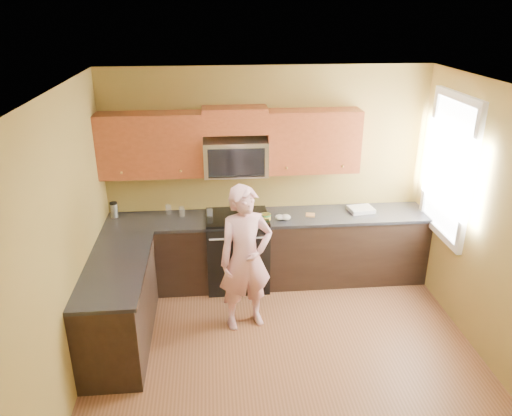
{
  "coord_description": "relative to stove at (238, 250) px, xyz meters",
  "views": [
    {
      "loc": [
        -0.69,
        -3.88,
        3.37
      ],
      "look_at": [
        -0.2,
        1.3,
        1.2
      ],
      "focal_mm": 34.69,
      "sensor_mm": 36.0,
      "label": 1
    }
  ],
  "objects": [
    {
      "name": "wall_left",
      "position": [
        -1.6,
        -1.68,
        0.88
      ],
      "size": [
        0.0,
        4.0,
        4.0
      ],
      "primitive_type": "plane",
      "rotation": [
        1.57,
        0.0,
        1.57
      ],
      "color": "olive",
      "rests_on": "ground"
    },
    {
      "name": "upper_cab_left",
      "position": [
        -0.99,
        0.16,
        0.97
      ],
      "size": [
        1.22,
        0.33,
        0.75
      ],
      "primitive_type": null,
      "color": "brown",
      "rests_on": "wall_back"
    },
    {
      "name": "cabinet_left_run",
      "position": [
        -1.3,
        -1.08,
        -0.03
      ],
      "size": [
        0.6,
        1.6,
        0.88
      ],
      "primitive_type": "cube",
      "color": "black",
      "rests_on": "floor"
    },
    {
      "name": "stove",
      "position": [
        0.0,
        0.0,
        0.0
      ],
      "size": [
        0.76,
        0.65,
        0.95
      ],
      "primitive_type": null,
      "color": "black",
      "rests_on": "floor"
    },
    {
      "name": "napkin_a",
      "position": [
        0.52,
        -0.1,
        0.48
      ],
      "size": [
        0.13,
        0.14,
        0.06
      ],
      "primitive_type": "ellipsoid",
      "rotation": [
        0.0,
        0.0,
        0.24
      ],
      "color": "silver",
      "rests_on": "countertop_back"
    },
    {
      "name": "wall_right",
      "position": [
        2.4,
        -1.68,
        0.88
      ],
      "size": [
        0.0,
        4.0,
        4.0
      ],
      "primitive_type": "plane",
      "rotation": [
        1.57,
        0.0,
        -1.57
      ],
      "color": "olive",
      "rests_on": "ground"
    },
    {
      "name": "countertop_back",
      "position": [
        0.4,
        0.01,
        0.43
      ],
      "size": [
        4.0,
        0.62,
        0.04
      ],
      "primitive_type": "cube",
      "color": "black",
      "rests_on": "cabinet_back_run"
    },
    {
      "name": "upper_cab_over_mw",
      "position": [
        0.0,
        0.16,
        1.62
      ],
      "size": [
        0.76,
        0.33,
        0.3
      ],
      "primitive_type": "cube",
      "color": "brown",
      "rests_on": "wall_back"
    },
    {
      "name": "window",
      "position": [
        2.38,
        -0.48,
        1.17
      ],
      "size": [
        0.06,
        1.06,
        1.66
      ],
      "primitive_type": null,
      "color": "white",
      "rests_on": "wall_right"
    },
    {
      "name": "glass_b",
      "position": [
        -0.68,
        0.12,
        0.51
      ],
      "size": [
        0.08,
        0.08,
        0.12
      ],
      "primitive_type": "cylinder",
      "rotation": [
        0.0,
        0.0,
        -0.15
      ],
      "color": "silver",
      "rests_on": "countertop_back"
    },
    {
      "name": "ceiling",
      "position": [
        0.4,
        -1.68,
        2.23
      ],
      "size": [
        4.0,
        4.0,
        0.0
      ],
      "primitive_type": "plane",
      "rotation": [
        3.14,
        0.0,
        0.0
      ],
      "color": "white",
      "rests_on": "ground"
    },
    {
      "name": "cabinet_back_run",
      "position": [
        0.4,
        0.02,
        -0.03
      ],
      "size": [
        4.0,
        0.6,
        0.88
      ],
      "primitive_type": "cube",
      "color": "black",
      "rests_on": "floor"
    },
    {
      "name": "floor",
      "position": [
        0.4,
        -1.68,
        -0.47
      ],
      "size": [
        4.0,
        4.0,
        0.0
      ],
      "primitive_type": "plane",
      "color": "brown",
      "rests_on": "ground"
    },
    {
      "name": "dish_towel",
      "position": [
        1.58,
        0.06,
        0.47
      ],
      "size": [
        0.33,
        0.28,
        0.05
      ],
      "primitive_type": "cube",
      "rotation": [
        0.0,
        0.0,
        0.13
      ],
      "color": "white",
      "rests_on": "countertop_back"
    },
    {
      "name": "toast_slice",
      "position": [
        0.91,
        -0.01,
        0.45
      ],
      "size": [
        0.13,
        0.13,
        0.01
      ],
      "primitive_type": "cube",
      "rotation": [
        0.0,
        0.0,
        -0.23
      ],
      "color": "#B27F47",
      "rests_on": "countertop_back"
    },
    {
      "name": "microwave",
      "position": [
        0.0,
        0.12,
        0.97
      ],
      "size": [
        0.76,
        0.4,
        0.42
      ],
      "primitive_type": null,
      "color": "silver",
      "rests_on": "wall_back"
    },
    {
      "name": "glass_c",
      "position": [
        -0.33,
        0.01,
        0.51
      ],
      "size": [
        0.08,
        0.08,
        0.12
      ],
      "primitive_type": "cylinder",
      "rotation": [
        0.0,
        0.0,
        0.23
      ],
      "color": "silver",
      "rests_on": "countertop_back"
    },
    {
      "name": "countertop_left",
      "position": [
        -1.29,
        -1.08,
        0.43
      ],
      "size": [
        0.62,
        1.6,
        0.04
      ],
      "primitive_type": "cube",
      "color": "black",
      "rests_on": "cabinet_left_run"
    },
    {
      "name": "glass_a",
      "position": [
        -0.85,
        0.21,
        0.51
      ],
      "size": [
        0.08,
        0.08,
        0.12
      ],
      "primitive_type": "cylinder",
      "rotation": [
        0.0,
        0.0,
        0.16
      ],
      "color": "silver",
      "rests_on": "countertop_back"
    },
    {
      "name": "upper_cab_right",
      "position": [
        0.94,
        0.16,
        0.97
      ],
      "size": [
        1.12,
        0.33,
        0.75
      ],
      "primitive_type": null,
      "color": "brown",
      "rests_on": "wall_back"
    },
    {
      "name": "woman",
      "position": [
        0.04,
        -0.88,
        0.35
      ],
      "size": [
        0.68,
        0.54,
        1.65
      ],
      "primitive_type": "imported",
      "rotation": [
        0.0,
        0.0,
        0.26
      ],
      "color": "pink",
      "rests_on": "floor"
    },
    {
      "name": "butter_tub",
      "position": [
        0.35,
        -0.08,
        0.45
      ],
      "size": [
        0.13,
        0.13,
        0.09
      ],
      "primitive_type": null,
      "rotation": [
        0.0,
        0.0,
        -0.02
      ],
      "color": "yellow",
      "rests_on": "countertop_back"
    },
    {
      "name": "napkin_b",
      "position": [
        0.59,
        -0.11,
        0.48
      ],
      "size": [
        0.15,
        0.16,
        0.07
      ],
      "primitive_type": "ellipsoid",
      "rotation": [
        0.0,
        0.0,
        0.28
      ],
      "color": "silver",
      "rests_on": "countertop_back"
    },
    {
      "name": "travel_mug",
      "position": [
        -1.5,
        0.17,
        0.44
      ],
      "size": [
        0.12,
        0.12,
        0.2
      ],
      "primitive_type": null,
      "rotation": [
        0.0,
        0.0,
        0.36
      ],
      "color": "silver",
      "rests_on": "countertop_back"
    },
    {
      "name": "wall_back",
      "position": [
        0.4,
        0.32,
        0.88
      ],
      "size": [
        4.0,
        0.0,
        4.0
      ],
      "primitive_type": "plane",
      "rotation": [
        1.57,
        0.0,
        0.0
      ],
      "color": "olive",
      "rests_on": "ground"
    },
    {
      "name": "frying_pan",
      "position": [
        0.12,
        -0.16,
        0.47
      ],
      "size": [
        0.25,
        0.42,
        0.05
      ],
      "primitive_type": null,
      "rotation": [
        0.0,
        0.0,
        0.04
      ],
      "color": "black",
      "rests_on": "stove"
    }
  ]
}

